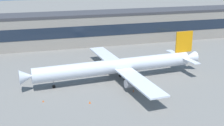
% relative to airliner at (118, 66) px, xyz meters
% --- Properties ---
extents(ground_plane, '(600.00, 600.00, 0.00)m').
position_rel_airliner_xyz_m(ground_plane, '(8.68, 0.30, -5.01)').
color(ground_plane, slate).
extents(terminal_building, '(179.67, 17.91, 16.19)m').
position_rel_airliner_xyz_m(terminal_building, '(8.68, 55.12, 3.11)').
color(terminal_building, gray).
rests_on(terminal_building, ground_plane).
extents(airliner, '(64.96, 56.22, 15.37)m').
position_rel_airliner_xyz_m(airliner, '(0.00, 0.00, 0.00)').
color(airliner, silver).
rests_on(airliner, ground_plane).
extents(baggage_tug, '(4.11, 3.39, 1.85)m').
position_rel_airliner_xyz_m(baggage_tug, '(49.06, 40.97, -3.92)').
color(baggage_tug, black).
rests_on(baggage_tug, ground_plane).
extents(catering_truck, '(6.05, 7.47, 4.15)m').
position_rel_airliner_xyz_m(catering_truck, '(46.49, 32.70, -2.72)').
color(catering_truck, yellow).
rests_on(catering_truck, ground_plane).
extents(traffic_cone_0, '(0.48, 0.48, 0.59)m').
position_rel_airliner_xyz_m(traffic_cone_0, '(-26.56, -11.54, -4.71)').
color(traffic_cone_0, '#F2590C').
rests_on(traffic_cone_0, ground_plane).
extents(traffic_cone_1, '(0.58, 0.58, 0.72)m').
position_rel_airliner_xyz_m(traffic_cone_1, '(-13.66, -16.32, -4.65)').
color(traffic_cone_1, '#F2590C').
rests_on(traffic_cone_1, ground_plane).
extents(traffic_cone_2, '(0.45, 0.45, 0.56)m').
position_rel_airliner_xyz_m(traffic_cone_2, '(1.59, -11.61, -4.73)').
color(traffic_cone_2, '#F2590C').
rests_on(traffic_cone_2, ground_plane).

